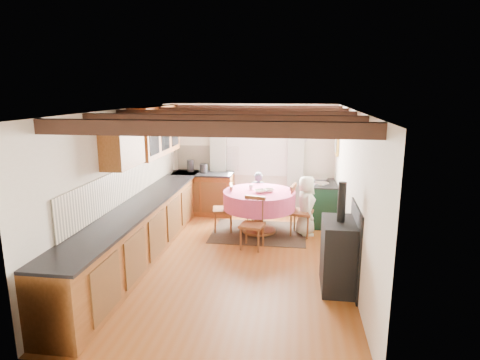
# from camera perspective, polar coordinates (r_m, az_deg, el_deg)

# --- Properties ---
(floor) EXTENTS (3.60, 5.50, 0.00)m
(floor) POSITION_cam_1_polar(r_m,az_deg,el_deg) (6.68, -0.98, -11.19)
(floor) COLOR brown
(floor) RESTS_ON ground
(ceiling) EXTENTS (3.60, 5.50, 0.00)m
(ceiling) POSITION_cam_1_polar(r_m,az_deg,el_deg) (6.12, -1.06, 9.85)
(ceiling) COLOR white
(ceiling) RESTS_ON ground
(wall_back) EXTENTS (3.60, 0.00, 2.40)m
(wall_back) POSITION_cam_1_polar(r_m,az_deg,el_deg) (8.96, 1.75, 3.02)
(wall_back) COLOR silver
(wall_back) RESTS_ON ground
(wall_front) EXTENTS (3.60, 0.00, 2.40)m
(wall_front) POSITION_cam_1_polar(r_m,az_deg,el_deg) (3.73, -7.78, -11.13)
(wall_front) COLOR silver
(wall_front) RESTS_ON ground
(wall_left) EXTENTS (0.00, 5.50, 2.40)m
(wall_left) POSITION_cam_1_polar(r_m,az_deg,el_deg) (6.80, -16.17, -0.59)
(wall_left) COLOR silver
(wall_left) RESTS_ON ground
(wall_right) EXTENTS (0.00, 5.50, 2.40)m
(wall_right) POSITION_cam_1_polar(r_m,az_deg,el_deg) (6.27, 15.46, -1.64)
(wall_right) COLOR silver
(wall_right) RESTS_ON ground
(beam_a) EXTENTS (3.60, 0.16, 0.16)m
(beam_a) POSITION_cam_1_polar(r_m,az_deg,el_deg) (4.16, -5.44, 7.25)
(beam_a) COLOR #361B12
(beam_a) RESTS_ON ceiling
(beam_b) EXTENTS (3.60, 0.16, 0.16)m
(beam_b) POSITION_cam_1_polar(r_m,az_deg,el_deg) (5.14, -2.84, 8.30)
(beam_b) COLOR #361B12
(beam_b) RESTS_ON ceiling
(beam_c) EXTENTS (3.60, 0.16, 0.16)m
(beam_c) POSITION_cam_1_polar(r_m,az_deg,el_deg) (6.12, -1.06, 9.01)
(beam_c) COLOR #361B12
(beam_c) RESTS_ON ceiling
(beam_d) EXTENTS (3.60, 0.16, 0.16)m
(beam_d) POSITION_cam_1_polar(r_m,az_deg,el_deg) (7.11, 0.23, 9.52)
(beam_d) COLOR #361B12
(beam_d) RESTS_ON ceiling
(beam_e) EXTENTS (3.60, 0.16, 0.16)m
(beam_e) POSITION_cam_1_polar(r_m,az_deg,el_deg) (8.10, 1.20, 9.90)
(beam_e) COLOR #361B12
(beam_e) RESTS_ON ceiling
(splash_left) EXTENTS (0.02, 4.50, 0.55)m
(splash_left) POSITION_cam_1_polar(r_m,az_deg,el_deg) (7.06, -15.04, -0.04)
(splash_left) COLOR beige
(splash_left) RESTS_ON wall_left
(splash_back) EXTENTS (1.40, 0.02, 0.55)m
(splash_back) POSITION_cam_1_polar(r_m,az_deg,el_deg) (9.10, -4.55, 3.13)
(splash_back) COLOR beige
(splash_back) RESTS_ON wall_back
(base_cabinet_left) EXTENTS (0.60, 5.30, 0.88)m
(base_cabinet_left) POSITION_cam_1_polar(r_m,az_deg,el_deg) (6.90, -13.49, -6.83)
(base_cabinet_left) COLOR brown
(base_cabinet_left) RESTS_ON floor
(base_cabinet_back) EXTENTS (1.30, 0.60, 0.88)m
(base_cabinet_back) POSITION_cam_1_polar(r_m,az_deg,el_deg) (9.00, -5.16, -1.93)
(base_cabinet_back) COLOR brown
(base_cabinet_back) RESTS_ON floor
(worktop_left) EXTENTS (0.64, 5.30, 0.04)m
(worktop_left) POSITION_cam_1_polar(r_m,az_deg,el_deg) (6.75, -13.53, -3.16)
(worktop_left) COLOR black
(worktop_left) RESTS_ON base_cabinet_left
(worktop_back) EXTENTS (1.30, 0.64, 0.04)m
(worktop_back) POSITION_cam_1_polar(r_m,az_deg,el_deg) (8.88, -5.25, 0.91)
(worktop_back) COLOR black
(worktop_back) RESTS_ON base_cabinet_back
(wall_cabinet_glass) EXTENTS (0.34, 1.80, 0.90)m
(wall_cabinet_glass) POSITION_cam_1_polar(r_m,az_deg,el_deg) (7.72, -11.73, 6.82)
(wall_cabinet_glass) COLOR brown
(wall_cabinet_glass) RESTS_ON wall_left
(wall_cabinet_solid) EXTENTS (0.34, 0.90, 0.70)m
(wall_cabinet_solid) POSITION_cam_1_polar(r_m,az_deg,el_deg) (6.34, -16.25, 4.91)
(wall_cabinet_solid) COLOR brown
(wall_cabinet_solid) RESTS_ON wall_left
(window_frame) EXTENTS (1.34, 0.03, 1.54)m
(window_frame) POSITION_cam_1_polar(r_m,az_deg,el_deg) (8.88, 2.40, 5.53)
(window_frame) COLOR white
(window_frame) RESTS_ON wall_back
(window_pane) EXTENTS (1.20, 0.01, 1.40)m
(window_pane) POSITION_cam_1_polar(r_m,az_deg,el_deg) (8.88, 2.40, 5.53)
(window_pane) COLOR white
(window_pane) RESTS_ON wall_back
(curtain_left) EXTENTS (0.35, 0.10, 2.10)m
(curtain_left) POSITION_cam_1_polar(r_m,az_deg,el_deg) (8.99, -3.09, 2.39)
(curtain_left) COLOR #B2B4AF
(curtain_left) RESTS_ON wall_back
(curtain_right) EXTENTS (0.35, 0.10, 2.10)m
(curtain_right) POSITION_cam_1_polar(r_m,az_deg,el_deg) (8.83, 7.81, 2.10)
(curtain_right) COLOR #B2B4AF
(curtain_right) RESTS_ON wall_back
(curtain_rod) EXTENTS (2.00, 0.03, 0.03)m
(curtain_rod) POSITION_cam_1_polar(r_m,az_deg,el_deg) (8.74, 2.38, 9.37)
(curtain_rod) COLOR black
(curtain_rod) RESTS_ON wall_back
(wall_picture) EXTENTS (0.04, 0.50, 0.60)m
(wall_picture) POSITION_cam_1_polar(r_m,az_deg,el_deg) (8.43, 13.52, 5.50)
(wall_picture) COLOR gold
(wall_picture) RESTS_ON wall_right
(wall_plate) EXTENTS (0.30, 0.02, 0.30)m
(wall_plate) POSITION_cam_1_polar(r_m,az_deg,el_deg) (8.81, 8.59, 6.00)
(wall_plate) COLOR silver
(wall_plate) RESTS_ON wall_back
(rug) EXTENTS (1.78, 1.38, 0.01)m
(rug) POSITION_cam_1_polar(r_m,az_deg,el_deg) (7.87, 2.68, -7.37)
(rug) COLOR #403227
(rug) RESTS_ON floor
(dining_table) EXTENTS (1.36, 1.36, 0.82)m
(dining_table) POSITION_cam_1_polar(r_m,az_deg,el_deg) (7.74, 2.71, -4.56)
(dining_table) COLOR #E94A80
(dining_table) RESTS_ON floor
(chair_near) EXTENTS (0.46, 0.48, 0.91)m
(chair_near) POSITION_cam_1_polar(r_m,az_deg,el_deg) (6.98, 1.73, -6.13)
(chair_near) COLOR brown
(chair_near) RESTS_ON floor
(chair_left) EXTENTS (0.48, 0.47, 0.93)m
(chair_left) POSITION_cam_1_polar(r_m,az_deg,el_deg) (7.84, -2.42, -3.92)
(chair_left) COLOR brown
(chair_left) RESTS_ON floor
(chair_right) EXTENTS (0.51, 0.49, 0.97)m
(chair_right) POSITION_cam_1_polar(r_m,az_deg,el_deg) (7.68, 8.66, -4.26)
(chair_right) COLOR brown
(chair_right) RESTS_ON floor
(aga_range) EXTENTS (0.62, 0.95, 0.88)m
(aga_range) POSITION_cam_1_polar(r_m,az_deg,el_deg) (8.44, 11.19, -3.14)
(aga_range) COLOR black
(aga_range) RESTS_ON floor
(cast_iron_stove) EXTENTS (0.45, 0.75, 1.51)m
(cast_iron_stove) POSITION_cam_1_polar(r_m,az_deg,el_deg) (5.68, 13.88, -7.74)
(cast_iron_stove) COLOR black
(cast_iron_stove) RESTS_ON floor
(child_far) EXTENTS (0.40, 0.28, 1.04)m
(child_far) POSITION_cam_1_polar(r_m,az_deg,el_deg) (8.47, 2.55, -2.28)
(child_far) COLOR #495665
(child_far) RESTS_ON floor
(child_right) EXTENTS (0.45, 0.61, 1.13)m
(child_right) POSITION_cam_1_polar(r_m,az_deg,el_deg) (7.70, 9.28, -3.59)
(child_right) COLOR silver
(child_right) RESTS_ON floor
(bowl_a) EXTENTS (0.30, 0.30, 0.06)m
(bowl_a) POSITION_cam_1_polar(r_m,az_deg,el_deg) (7.52, 2.90, -1.60)
(bowl_a) COLOR silver
(bowl_a) RESTS_ON dining_table
(bowl_b) EXTENTS (0.20, 0.20, 0.06)m
(bowl_b) POSITION_cam_1_polar(r_m,az_deg,el_deg) (7.59, 4.06, -1.46)
(bowl_b) COLOR silver
(bowl_b) RESTS_ON dining_table
(cup) EXTENTS (0.11, 0.11, 0.08)m
(cup) POSITION_cam_1_polar(r_m,az_deg,el_deg) (7.76, 1.55, -1.04)
(cup) COLOR silver
(cup) RESTS_ON dining_table
(canister_tall) EXTENTS (0.15, 0.15, 0.26)m
(canister_tall) POSITION_cam_1_polar(r_m,az_deg,el_deg) (9.00, -7.01, 2.01)
(canister_tall) COLOR #262628
(canister_tall) RESTS_ON worktop_back
(canister_wide) EXTENTS (0.18, 0.18, 0.20)m
(canister_wide) POSITION_cam_1_polar(r_m,az_deg,el_deg) (8.85, -5.15, 1.65)
(canister_wide) COLOR #262628
(canister_wide) RESTS_ON worktop_back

